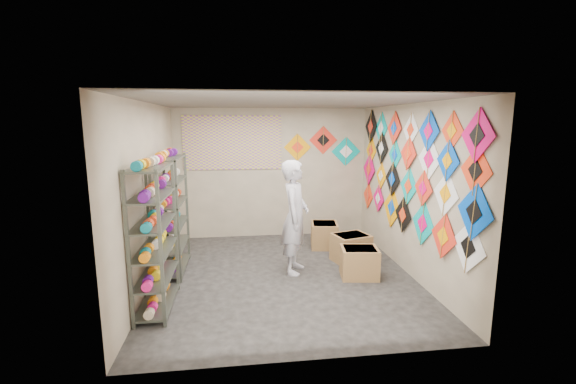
{
  "coord_description": "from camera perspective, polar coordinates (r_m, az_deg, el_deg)",
  "views": [
    {
      "loc": [
        -0.68,
        -5.78,
        2.42
      ],
      "look_at": [
        0.1,
        0.3,
        1.3
      ],
      "focal_mm": 24.0,
      "sensor_mm": 36.0,
      "label": 1
    }
  ],
  "objects": [
    {
      "name": "carton_c",
      "position": [
        7.6,
        5.39,
        -6.36
      ],
      "size": [
        0.58,
        0.62,
        0.48
      ],
      "primitive_type": "cube",
      "rotation": [
        0.0,
        0.0,
        -0.15
      ],
      "color": "#9D7D44",
      "rests_on": "ground"
    },
    {
      "name": "room_walls",
      "position": [
        5.87,
        -0.59,
        2.77
      ],
      "size": [
        4.5,
        4.5,
        4.5
      ],
      "color": "#B6A68B",
      "rests_on": "ground"
    },
    {
      "name": "string_spools",
      "position": [
        5.85,
        -17.97,
        -3.75
      ],
      "size": [
        0.12,
        2.36,
        0.12
      ],
      "color": "#FF1B84",
      "rests_on": "ground"
    },
    {
      "name": "ground",
      "position": [
        6.3,
        -0.57,
        -12.23
      ],
      "size": [
        4.5,
        4.5,
        0.0
      ],
      "primitive_type": "plane",
      "color": "black"
    },
    {
      "name": "shelf_rack_front",
      "position": [
        5.26,
        -19.19,
        -6.46
      ],
      "size": [
        0.4,
        1.1,
        1.9
      ],
      "primitive_type": "cube",
      "color": "#4C5147",
      "rests_on": "ground"
    },
    {
      "name": "shopkeeper",
      "position": [
        6.18,
        1.05,
        -3.73
      ],
      "size": [
        0.93,
        0.83,
        1.83
      ],
      "primitive_type": "imported",
      "rotation": [
        0.0,
        0.0,
        1.26
      ],
      "color": "silver",
      "rests_on": "ground"
    },
    {
      "name": "carton_a",
      "position": [
        6.26,
        10.51,
        -10.22
      ],
      "size": [
        0.63,
        0.55,
        0.47
      ],
      "primitive_type": "cube",
      "rotation": [
        0.0,
        0.0,
        -0.14
      ],
      "color": "#9D7D44",
      "rests_on": "ground"
    },
    {
      "name": "back_wall_kites",
      "position": [
        8.23,
        5.33,
        6.73
      ],
      "size": [
        1.65,
        0.02,
        0.86
      ],
      "color": "#FC9E01",
      "rests_on": "room_walls"
    },
    {
      "name": "shelf_rack_back",
      "position": [
        6.49,
        -16.89,
        -3.19
      ],
      "size": [
        0.4,
        1.1,
        1.9
      ],
      "primitive_type": "cube",
      "color": "#4C5147",
      "rests_on": "ground"
    },
    {
      "name": "poster",
      "position": [
        8.02,
        -8.23,
        7.24
      ],
      "size": [
        2.0,
        0.01,
        1.1
      ],
      "primitive_type": "cube",
      "color": "#88499E",
      "rests_on": "room_walls"
    },
    {
      "name": "kite_wall_display",
      "position": [
        6.38,
        17.4,
        2.65
      ],
      "size": [
        0.06,
        4.29,
        2.09
      ],
      "color": "white",
      "rests_on": "room_walls"
    },
    {
      "name": "carton_b",
      "position": [
        6.9,
        9.31,
        -8.18
      ],
      "size": [
        0.7,
        0.63,
        0.48
      ],
      "primitive_type": "cube",
      "rotation": [
        0.0,
        0.0,
        0.28
      ],
      "color": "#9D7D44",
      "rests_on": "ground"
    }
  ]
}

